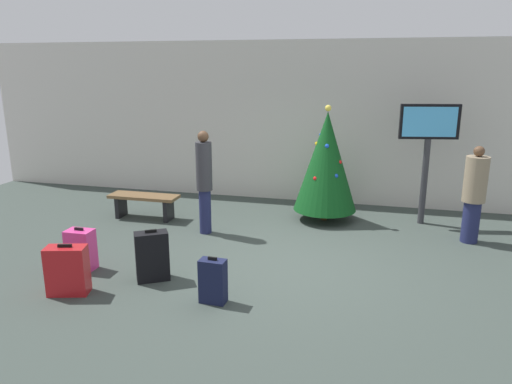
{
  "coord_description": "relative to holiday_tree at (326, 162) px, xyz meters",
  "views": [
    {
      "loc": [
        1.24,
        -6.7,
        2.93
      ],
      "look_at": [
        -0.65,
        0.75,
        0.9
      ],
      "focal_mm": 33.52,
      "sensor_mm": 36.0,
      "label": 1
    }
  ],
  "objects": [
    {
      "name": "ground_plane",
      "position": [
        -0.33,
        -2.32,
        -1.17
      ],
      "size": [
        16.0,
        16.0,
        0.0
      ],
      "primitive_type": "plane",
      "color": "#38423D"
    },
    {
      "name": "suitcase_3",
      "position": [
        -3.22,
        -3.26,
        -0.86
      ],
      "size": [
        0.39,
        0.27,
        0.65
      ],
      "color": "#E5388C",
      "rests_on": "ground_plane"
    },
    {
      "name": "holiday_tree",
      "position": [
        0.0,
        0.0,
        0.0
      ],
      "size": [
        1.21,
        1.21,
        2.23
      ],
      "color": "#4C3319",
      "rests_on": "ground_plane"
    },
    {
      "name": "suitcase_2",
      "position": [
        -0.99,
        -3.76,
        -0.88
      ],
      "size": [
        0.34,
        0.2,
        0.62
      ],
      "color": "#141938",
      "rests_on": "ground_plane"
    },
    {
      "name": "flight_info_kiosk",
      "position": [
        1.83,
        0.25,
        0.47
      ],
      "size": [
        1.07,
        0.28,
        2.27
      ],
      "color": "#333338",
      "rests_on": "ground_plane"
    },
    {
      "name": "suitcase_1",
      "position": [
        -2.93,
        -4.0,
        -0.84
      ],
      "size": [
        0.57,
        0.39,
        0.69
      ],
      "color": "#B2191E",
      "rests_on": "ground_plane"
    },
    {
      "name": "back_wall",
      "position": [
        -0.33,
        1.38,
        0.57
      ],
      "size": [
        16.0,
        0.2,
        3.47
      ],
      "primitive_type": "cube",
      "color": "beige",
      "rests_on": "ground_plane"
    },
    {
      "name": "traveller_1",
      "position": [
        -2.0,
        -1.29,
        -0.17
      ],
      "size": [
        0.4,
        0.4,
        1.85
      ],
      "color": "#1E234C",
      "rests_on": "ground_plane"
    },
    {
      "name": "traveller_0",
      "position": [
        2.55,
        -0.61,
        -0.3
      ],
      "size": [
        0.5,
        0.5,
        1.66
      ],
      "color": "#1E234C",
      "rests_on": "ground_plane"
    },
    {
      "name": "suitcase_0",
      "position": [
        -2.03,
        -3.34,
        -0.81
      ],
      "size": [
        0.51,
        0.44,
        0.75
      ],
      "color": "black",
      "rests_on": "ground_plane"
    },
    {
      "name": "waiting_bench",
      "position": [
        -3.46,
        -0.79,
        -0.81
      ],
      "size": [
        1.37,
        0.44,
        0.48
      ],
      "color": "brown",
      "rests_on": "ground_plane"
    }
  ]
}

